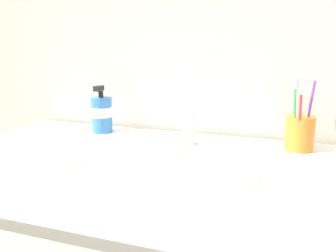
% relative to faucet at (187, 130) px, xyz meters
% --- Properties ---
extents(tiled_wall_back, '(2.39, 0.04, 2.40)m').
position_rel_faucet_xyz_m(tiled_wall_back, '(0.02, 0.16, 0.34)').
color(tiled_wall_back, beige).
rests_on(tiled_wall_back, ground).
extents(sink_basin, '(0.44, 0.44, 0.12)m').
position_rel_faucet_xyz_m(sink_basin, '(0.00, -0.20, -0.08)').
color(sink_basin, white).
rests_on(sink_basin, vanity_counter).
extents(faucet, '(0.02, 0.18, 0.10)m').
position_rel_faucet_xyz_m(faucet, '(0.00, 0.00, 0.00)').
color(faucet, silver).
rests_on(faucet, sink_basin).
extents(toothbrush_cup, '(0.08, 0.08, 0.09)m').
position_rel_faucet_xyz_m(toothbrush_cup, '(0.30, 0.04, 0.01)').
color(toothbrush_cup, orange).
rests_on(toothbrush_cup, vanity_counter).
extents(toothbrush_purple, '(0.03, 0.02, 0.21)m').
position_rel_faucet_xyz_m(toothbrush_purple, '(0.32, 0.03, 0.08)').
color(toothbrush_purple, purple).
rests_on(toothbrush_purple, toothbrush_cup).
extents(toothbrush_green, '(0.02, 0.02, 0.19)m').
position_rel_faucet_xyz_m(toothbrush_green, '(0.28, 0.01, 0.07)').
color(toothbrush_green, green).
rests_on(toothbrush_green, toothbrush_cup).
extents(toothbrush_red, '(0.02, 0.06, 0.18)m').
position_rel_faucet_xyz_m(toothbrush_red, '(0.30, -0.00, 0.07)').
color(toothbrush_red, red).
rests_on(toothbrush_red, toothbrush_cup).
extents(toothbrush_white, '(0.02, 0.03, 0.21)m').
position_rel_faucet_xyz_m(toothbrush_white, '(0.29, 0.06, 0.08)').
color(toothbrush_white, white).
rests_on(toothbrush_white, toothbrush_cup).
extents(soap_dispenser, '(0.07, 0.07, 0.15)m').
position_rel_faucet_xyz_m(soap_dispenser, '(-0.29, 0.04, 0.02)').
color(soap_dispenser, '#3372BF').
rests_on(soap_dispenser, vanity_counter).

